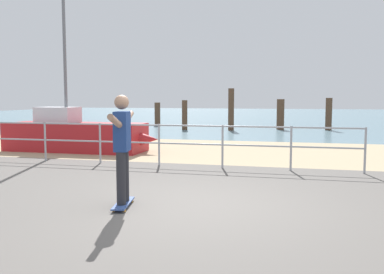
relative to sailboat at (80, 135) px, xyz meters
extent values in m
cube|color=#605B56|center=(5.08, -6.71, -0.53)|extent=(24.00, 10.00, 0.04)
cube|color=tan|center=(5.08, 1.29, -0.53)|extent=(24.00, 6.00, 0.04)
cube|color=slate|center=(5.08, 29.29, -0.53)|extent=(72.00, 50.00, 0.04)
cylinder|color=#9EA0A5|center=(0.15, -2.11, 0.00)|extent=(0.05, 0.05, 1.05)
cylinder|color=#9EA0A5|center=(1.74, -2.11, 0.00)|extent=(0.05, 0.05, 1.05)
cylinder|color=#9EA0A5|center=(3.32, -2.11, 0.00)|extent=(0.05, 0.05, 1.05)
cylinder|color=#9EA0A5|center=(4.91, -2.11, 0.00)|extent=(0.05, 0.05, 1.05)
cylinder|color=#9EA0A5|center=(6.50, -2.11, 0.00)|extent=(0.05, 0.05, 1.05)
cylinder|color=#9EA0A5|center=(8.09, -2.11, 0.00)|extent=(0.05, 0.05, 1.05)
cylinder|color=#9EA0A5|center=(3.32, -2.11, 0.49)|extent=(9.53, 0.04, 0.04)
cylinder|color=#9EA0A5|center=(3.32, -2.11, 0.05)|extent=(9.53, 0.04, 0.04)
cube|color=#B21E23|center=(-0.16, 0.00, -0.08)|extent=(4.40, 1.41, 0.90)
cone|color=#B21E23|center=(2.04, 0.00, -0.08)|extent=(1.10, 0.77, 0.77)
cylinder|color=slate|center=(-0.46, 0.00, 2.77)|extent=(0.10, 0.10, 4.80)
cube|color=silver|center=(-0.76, 0.00, 0.62)|extent=(1.20, 0.90, 0.50)
cube|color=#334C8C|center=(4.04, -6.02, -0.45)|extent=(0.35, 0.82, 0.02)
cylinder|color=orange|center=(3.91, -5.76, -0.50)|extent=(0.04, 0.06, 0.06)
cylinder|color=orange|center=(4.07, -5.73, -0.50)|extent=(0.04, 0.06, 0.06)
cylinder|color=orange|center=(4.02, -6.31, -0.50)|extent=(0.04, 0.06, 0.06)
cylinder|color=orange|center=(4.18, -6.28, -0.50)|extent=(0.04, 0.06, 0.06)
cylinder|color=#26262B|center=(4.02, -5.91, -0.04)|extent=(0.14, 0.14, 0.80)
cylinder|color=#26262B|center=(4.07, -6.14, -0.04)|extent=(0.14, 0.14, 0.80)
cube|color=navy|center=(4.04, -6.02, 0.66)|extent=(0.27, 0.39, 0.60)
sphere|color=#9E755B|center=(4.04, -6.02, 1.10)|extent=(0.22, 0.22, 0.22)
cylinder|color=#9E755B|center=(3.96, -5.59, 0.84)|extent=(0.19, 0.56, 0.23)
cylinder|color=#9E755B|center=(4.13, -6.46, 0.84)|extent=(0.19, 0.56, 0.23)
cylinder|color=#513826|center=(-1.55, 12.19, 0.18)|extent=(0.35, 0.35, 1.42)
cylinder|color=#513826|center=(0.89, 9.42, 0.26)|extent=(0.29, 0.29, 1.57)
cylinder|color=#513826|center=(3.34, 9.53, 0.56)|extent=(0.30, 0.30, 2.18)
cylinder|color=#513826|center=(5.79, 10.80, 0.29)|extent=(0.40, 0.40, 1.63)
cylinder|color=#513826|center=(8.23, 10.88, 0.32)|extent=(0.33, 0.33, 1.69)
camera|label=1|loc=(6.60, -11.90, 1.16)|focal=39.25mm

